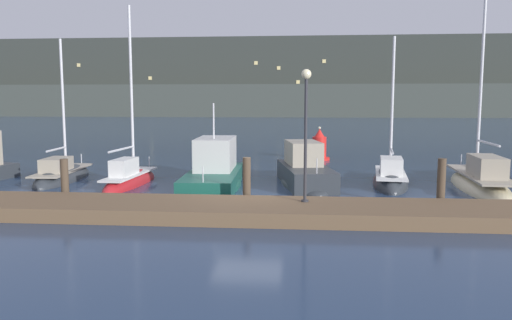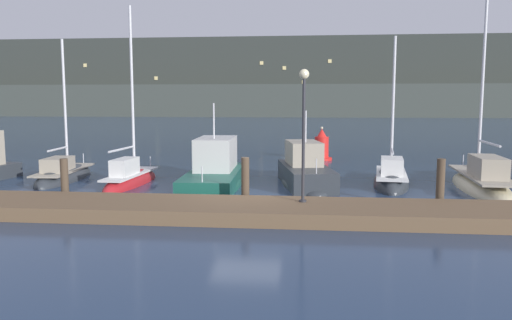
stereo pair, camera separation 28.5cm
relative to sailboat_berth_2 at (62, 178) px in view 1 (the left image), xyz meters
name	(u,v)px [view 1 (the left image)]	position (x,y,z in m)	size (l,w,h in m)	color
ground_plane	(248,204)	(9.22, -4.62, -0.10)	(400.00, 400.00, 0.00)	navy
dock	(241,210)	(9.22, -6.61, 0.12)	(34.80, 2.80, 0.45)	brown
mooring_pile_1	(65,181)	(2.56, -4.96, 0.70)	(0.28, 0.28, 1.62)	#4C3D2D
mooring_pile_2	(247,182)	(9.22, -4.96, 0.77)	(0.28, 0.28, 1.74)	#4C3D2D
mooring_pile_3	(441,184)	(15.88, -4.96, 0.78)	(0.28, 0.28, 1.77)	#4C3D2D
sailboat_berth_2	(62,178)	(0.00, 0.00, 0.00)	(2.02, 5.62, 7.24)	#2D3338
sailboat_berth_3	(130,181)	(3.59, -0.99, 0.05)	(1.44, 5.32, 8.43)	red
motorboat_berth_4	(214,179)	(7.36, -0.94, 0.23)	(2.56, 7.06, 4.28)	#195647
motorboat_berth_5	(305,177)	(11.31, -0.27, 0.26)	(2.96, 5.87, 3.78)	#2D3338
sailboat_berth_6	(390,182)	(15.08, 0.07, 0.01)	(2.23, 5.46, 7.28)	#2D3338
sailboat_berth_7	(480,185)	(18.66, -0.74, 0.07)	(2.22, 7.12, 9.60)	beige
channel_buoy	(319,147)	(12.30, 9.15, 0.69)	(1.30, 1.30, 2.09)	red
dock_lamppost	(306,114)	(11.25, -6.18, 3.17)	(0.32, 0.32, 4.26)	#2D2D33
hillside_backdrop	(284,81)	(7.17, 100.17, 8.30)	(240.00, 23.00, 18.24)	#333833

